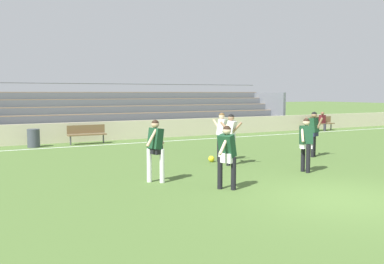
{
  "coord_description": "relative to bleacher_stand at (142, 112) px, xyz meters",
  "views": [
    {
      "loc": [
        -7.63,
        -6.86,
        2.43
      ],
      "look_at": [
        0.3,
        7.73,
        0.91
      ],
      "focal_mm": 40.32,
      "sensor_mm": 36.0,
      "label": 1
    }
  ],
  "objects": [
    {
      "name": "ground_plane",
      "position": [
        -1.94,
        -17.01,
        -1.3
      ],
      "size": [
        160.0,
        160.0,
        0.0
      ],
      "primitive_type": "plane",
      "color": "#4C6B30"
    },
    {
      "name": "field_line_sideline",
      "position": [
        -1.94,
        -4.41,
        -1.3
      ],
      "size": [
        44.0,
        0.12,
        0.01
      ],
      "primitive_type": "cube",
      "color": "white",
      "rests_on": "ground"
    },
    {
      "name": "sideline_wall",
      "position": [
        -1.94,
        -2.69,
        -0.82
      ],
      "size": [
        48.0,
        0.16,
        0.97
      ],
      "primitive_type": "cube",
      "color": "beige",
      "rests_on": "ground"
    },
    {
      "name": "bleacher_stand",
      "position": [
        0.0,
        0.0,
        0.0
      ],
      "size": [
        19.05,
        3.7,
        3.01
      ],
      "color": "#897051",
      "rests_on": "ground"
    },
    {
      "name": "bench_centre_sideline",
      "position": [
        10.84,
        -3.68,
        -0.76
      ],
      "size": [
        1.8,
        0.4,
        0.9
      ],
      "color": "brown",
      "rests_on": "ground"
    },
    {
      "name": "bench_near_wall_gap",
      "position": [
        -4.26,
        -3.68,
        -0.76
      ],
      "size": [
        1.8,
        0.4,
        0.9
      ],
      "color": "brown",
      "rests_on": "ground"
    },
    {
      "name": "trash_bin",
      "position": [
        -6.66,
        -3.75,
        -0.9
      ],
      "size": [
        0.54,
        0.54,
        0.81
      ],
      "primitive_type": "cylinder",
      "color": "#3D424C",
      "rests_on": "ground"
    },
    {
      "name": "spectator_seated",
      "position": [
        10.84,
        -3.8,
        -0.6
      ],
      "size": [
        0.36,
        0.42,
        1.21
      ],
      "color": "#2D2D38",
      "rests_on": "ground"
    },
    {
      "name": "player_white_on_ball",
      "position": [
        -1.58,
        -11.92,
        -0.27
      ],
      "size": [
        0.51,
        0.71,
        1.72
      ],
      "color": "black",
      "rests_on": "ground"
    },
    {
      "name": "player_white_deep_cover",
      "position": [
        -1.39,
        -11.04,
        -0.27
      ],
      "size": [
        0.49,
        0.71,
        1.72
      ],
      "color": "black",
      "rests_on": "ground"
    },
    {
      "name": "player_dark_overlapping",
      "position": [
        -3.7,
        -14.92,
        -0.35
      ],
      "size": [
        0.73,
        0.48,
        1.61
      ],
      "color": "black",
      "rests_on": "ground"
    },
    {
      "name": "player_dark_wide_left",
      "position": [
        -0.28,
        -14.08,
        -0.32
      ],
      "size": [
        0.62,
        0.45,
        1.66
      ],
      "color": "black",
      "rests_on": "ground"
    },
    {
      "name": "player_dark_challenging",
      "position": [
        -4.92,
        -13.28,
        -0.29
      ],
      "size": [
        0.71,
        0.46,
        1.7
      ],
      "color": "white",
      "rests_on": "ground"
    },
    {
      "name": "player_dark_dropping_back",
      "position": [
        2.23,
        -11.83,
        -0.28
      ],
      "size": [
        0.46,
        0.55,
        1.71
      ],
      "color": "black",
      "rests_on": "ground"
    },
    {
      "name": "soccer_ball",
      "position": [
        -1.82,
        -11.05,
        -1.19
      ],
      "size": [
        0.22,
        0.22,
        0.22
      ],
      "primitive_type": "sphere",
      "color": "yellow",
      "rests_on": "ground"
    }
  ]
}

